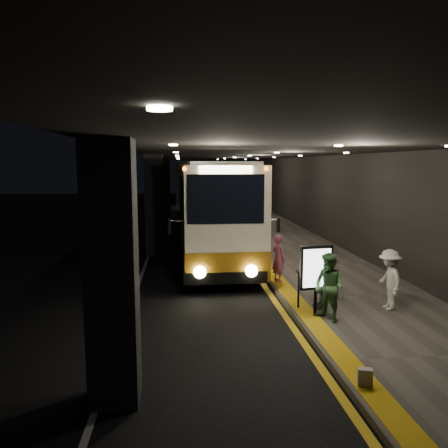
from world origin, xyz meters
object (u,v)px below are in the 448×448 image
coach_second (201,193)px  info_sign (316,269)px  passenger_waiting_white (389,280)px  passenger_waiting_grey (321,278)px  coach_third (192,185)px  bag_plain (365,377)px  coach_main (211,212)px  passenger_waiting_green (329,287)px  bag_polka (339,292)px  passenger_boarding (278,258)px  stanchion_post (299,290)px

coach_second → info_sign: bearing=-81.1°
passenger_waiting_white → passenger_waiting_grey: 1.80m
coach_third → passenger_waiting_white: 37.14m
coach_third → bag_plain: size_ratio=36.17×
coach_main → coach_third: bearing=89.4°
coach_main → passenger_waiting_green: bearing=-76.5°
bag_polka → passenger_boarding: bearing=125.1°
coach_third → bag_plain: coach_third is taller
bag_polka → bag_plain: 5.11m
coach_second → passenger_waiting_grey: 19.89m
coach_main → passenger_waiting_white: 9.28m
bag_plain → info_sign: info_sign is taller
passenger_waiting_white → passenger_waiting_grey: (-1.78, 0.28, 0.01)m
passenger_boarding → stanchion_post: (-0.05, -2.66, -0.28)m
coach_second → coach_third: size_ratio=1.15×
stanchion_post → coach_third: bearing=92.9°
bag_polka → info_sign: info_sign is taller
passenger_waiting_green → bag_plain: size_ratio=5.48×
coach_main → passenger_waiting_white: (4.15, -8.24, -0.94)m
passenger_waiting_white → passenger_waiting_green: bearing=-65.6°
passenger_waiting_green → bag_polka: size_ratio=4.57×
coach_second → coach_third: coach_second is taller
coach_main → bag_polka: 8.00m
info_sign → stanchion_post: 1.03m
coach_second → passenger_boarding: size_ratio=8.27×
passenger_boarding → bag_polka: size_ratio=4.21×
coach_third → bag_polka: bearing=-83.7°
coach_second → bag_plain: 23.98m
coach_second → bag_polka: (3.09, -18.94, -1.59)m
passenger_waiting_green → bag_polka: passenger_waiting_green is taller
passenger_waiting_green → coach_second: bearing=156.5°
coach_second → passenger_waiting_grey: bearing=-80.0°
coach_third → passenger_waiting_grey: bearing=-85.0°
bag_polka → passenger_waiting_white: bearing=-48.2°
coach_second → stanchion_post: size_ratio=12.89×
passenger_waiting_white → bag_polka: bearing=-134.1°
coach_main → passenger_waiting_white: size_ratio=7.88×
coach_third → stanchion_post: 36.63m
passenger_waiting_green → info_sign: (-0.22, 0.35, 0.38)m
passenger_boarding → stanchion_post: passenger_boarding is taller
passenger_boarding → bag_polka: passenger_boarding is taller
passenger_waiting_green → passenger_waiting_grey: bearing=144.3°
coach_main → bag_plain: coach_main is taller
passenger_waiting_grey → info_sign: size_ratio=0.90×
passenger_waiting_white → stanchion_post: 2.40m
stanchion_post → passenger_waiting_white: bearing=-7.9°
bag_polka → info_sign: (-1.15, -1.43, 1.04)m
passenger_boarding → passenger_waiting_white: passenger_waiting_white is taller
bag_polka → info_sign: 2.11m
passenger_waiting_white → bag_plain: 4.54m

